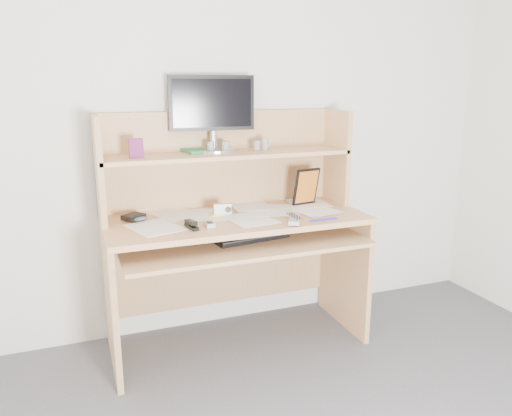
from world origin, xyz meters
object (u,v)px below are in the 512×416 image
object	(u,v)px
keyboard	(251,237)
tv_remote	(294,219)
game_case	(306,187)
monitor	(212,111)
desk	(232,223)

from	to	relation	value
keyboard	tv_remote	world-z (taller)	tv_remote
game_case	keyboard	bearing A→B (deg)	-164.64
game_case	monitor	bearing A→B (deg)	154.35
tv_remote	game_case	distance (m)	0.38
game_case	monitor	world-z (taller)	monitor
desk	tv_remote	size ratio (longest dim) A/B	7.06
desk	monitor	xyz separation A→B (m)	(-0.06, 0.15, 0.61)
desk	game_case	size ratio (longest dim) A/B	6.41
keyboard	monitor	bearing A→B (deg)	97.52
desk	game_case	distance (m)	0.49
desk	game_case	bearing A→B (deg)	1.92
tv_remote	game_case	bearing A→B (deg)	81.37
desk	keyboard	bearing A→B (deg)	-77.76
monitor	keyboard	bearing A→B (deg)	-70.89
desk	keyboard	world-z (taller)	desk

